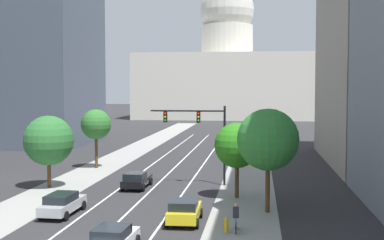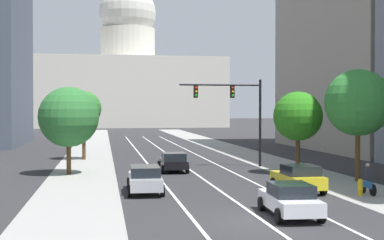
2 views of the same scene
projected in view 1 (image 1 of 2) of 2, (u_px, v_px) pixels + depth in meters
name	position (u px, v px, depth m)	size (l,w,h in m)	color
ground_plane	(187.00, 156.00, 66.78)	(400.00, 400.00, 0.00)	#2B2B2D
sidewalk_left	(114.00, 160.00, 62.81)	(4.60, 130.00, 0.01)	gray
sidewalk_right	(250.00, 163.00, 60.84)	(4.60, 130.00, 0.01)	gray
lane_stripe_left	(138.00, 175.00, 52.27)	(0.16, 90.00, 0.01)	white
lane_stripe_center	(166.00, 176.00, 51.92)	(0.16, 90.00, 0.01)	white
lane_stripe_right	(195.00, 176.00, 51.57)	(0.16, 90.00, 0.01)	white
office_tower_far_left	(28.00, 38.00, 80.71)	(18.97, 20.14, 32.23)	#4C5666
capitol_building	(227.00, 75.00, 150.23)	(49.12, 28.84, 38.82)	beige
car_silver	(62.00, 203.00, 35.96)	(2.04, 4.74, 1.49)	#B2B5BA
car_yellow	(184.00, 211.00, 33.78)	(2.15, 4.10, 1.54)	yellow
car_white	(112.00, 240.00, 27.54)	(2.16, 4.41, 1.45)	silver
car_black	(136.00, 180.00, 45.41)	(2.02, 4.48, 1.44)	black
traffic_signal_mast	(202.00, 129.00, 46.79)	(6.68, 0.39, 7.01)	black
fire_hydrant	(226.00, 225.00, 31.62)	(0.26, 0.35, 0.91)	yellow
cyclist	(236.00, 218.00, 31.76)	(0.38, 1.70, 1.72)	black
street_tree_near_right	(268.00, 140.00, 36.43)	(4.27, 4.27, 7.19)	#51381E
street_tree_mid_left	(49.00, 141.00, 45.54)	(4.28, 4.28, 6.22)	#51381E
street_tree_mid_right	(237.00, 146.00, 41.35)	(3.54, 3.54, 5.90)	#51381E
street_tree_near_left	(96.00, 125.00, 56.62)	(3.21, 3.21, 6.30)	#51381E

